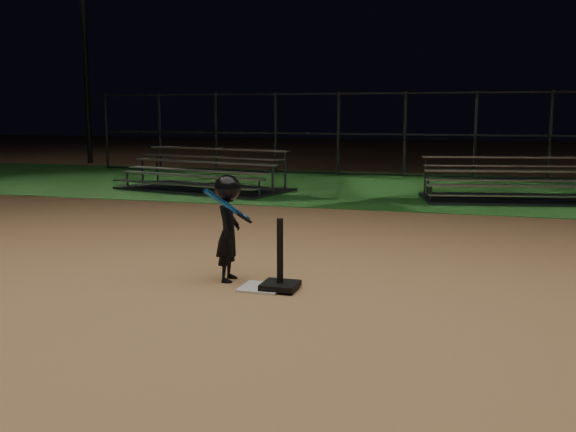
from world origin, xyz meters
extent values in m
plane|color=#AA7B4D|center=(0.00, 0.00, 0.00)|extent=(80.00, 80.00, 0.00)
cube|color=#1B501A|center=(0.00, 10.00, 0.01)|extent=(60.00, 8.00, 0.01)
cube|color=beige|center=(0.00, 0.00, 0.01)|extent=(0.45, 0.45, 0.02)
cube|color=black|center=(0.21, 0.00, 0.05)|extent=(0.38, 0.38, 0.06)
cylinder|color=black|center=(0.21, 0.00, 0.43)|extent=(0.07, 0.07, 0.70)
imported|color=black|center=(-0.48, 0.23, 0.54)|extent=(0.31, 0.43, 1.09)
sphere|color=black|center=(-0.48, 0.23, 1.06)|extent=(0.29, 0.29, 0.29)
cylinder|color=blue|center=(-0.43, 0.08, 0.89)|extent=(0.41, 0.47, 0.42)
cylinder|color=black|center=(-0.27, 0.20, 0.74)|extent=(0.15, 0.16, 0.14)
cube|color=#B8B9BE|center=(-4.43, 7.61, 0.41)|extent=(4.07, 1.20, 0.04)
cube|color=#B8B9BE|center=(-4.50, 7.33, 0.23)|extent=(4.07, 1.20, 0.03)
cube|color=#B8B9BE|center=(-4.30, 8.16, 0.70)|extent=(4.07, 1.20, 0.04)
cube|color=#B8B9BE|center=(-4.37, 7.88, 0.52)|extent=(4.07, 1.20, 0.03)
cube|color=#B8B9BE|center=(-4.17, 8.71, 0.99)|extent=(4.07, 1.20, 0.04)
cube|color=#B8B9BE|center=(-4.24, 8.43, 0.80)|extent=(4.07, 1.20, 0.03)
cube|color=#38383D|center=(-4.30, 8.16, 0.03)|extent=(4.48, 2.92, 0.06)
cube|color=#AFAFB4|center=(3.00, 7.81, 0.38)|extent=(3.76, 0.98, 0.04)
cube|color=#AFAFB4|center=(3.05, 7.55, 0.21)|extent=(3.76, 0.98, 0.03)
cube|color=#AFAFB4|center=(2.89, 8.33, 0.64)|extent=(3.76, 0.98, 0.04)
cube|color=#AFAFB4|center=(2.95, 8.07, 0.47)|extent=(3.76, 0.98, 0.03)
cube|color=#AFAFB4|center=(2.79, 8.84, 0.91)|extent=(3.76, 0.98, 0.04)
cube|color=#AFAFB4|center=(2.84, 8.58, 0.74)|extent=(3.76, 0.98, 0.03)
cube|color=#38383D|center=(2.89, 8.33, 0.03)|extent=(4.08, 2.57, 0.06)
cube|color=#38383D|center=(0.00, 13.00, 0.05)|extent=(20.00, 0.05, 0.05)
cube|color=#38383D|center=(0.00, 13.00, 1.25)|extent=(20.00, 0.05, 0.05)
cube|color=#38383D|center=(0.00, 13.00, 2.45)|extent=(20.00, 0.05, 0.05)
cylinder|color=#38383D|center=(-10.00, 13.00, 1.25)|extent=(0.08, 0.08, 2.50)
cylinder|color=#38383D|center=(-5.00, 13.00, 1.25)|extent=(0.08, 0.08, 2.50)
cylinder|color=#38383D|center=(0.00, 13.00, 1.25)|extent=(0.08, 0.08, 2.50)
cylinder|color=#2D2D30|center=(-12.00, 15.00, 4.00)|extent=(0.20, 0.20, 8.00)
camera|label=1|loc=(2.26, -6.54, 1.90)|focal=40.77mm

